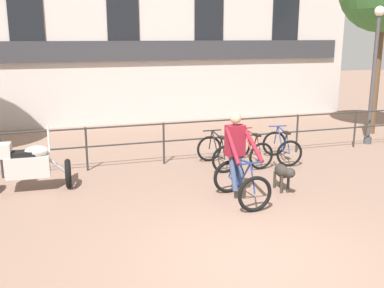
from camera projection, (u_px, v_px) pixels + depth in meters
The scene contains 9 objects.
ground_plane at pixel (254, 260), 6.44m from camera, with size 60.00×60.00×0.00m, color #846656.
canal_railing at pixel (164, 136), 11.08m from camera, with size 15.05×0.05×1.05m.
cyclist_with_bike at pixel (238, 162), 8.63m from camera, with size 0.73×1.20×1.70m.
dog at pixel (283, 172), 9.16m from camera, with size 0.26×0.93×0.59m.
parked_motorcycle at pixel (27, 165), 9.16m from camera, with size 1.71×0.70×1.35m.
parked_bicycle_near_lamp at pixel (217, 153), 10.90m from camera, with size 0.67×1.12×0.86m.
parked_bicycle_mid_left at pixel (250, 150), 11.16m from camera, with size 0.76×1.17×0.86m.
parked_bicycle_mid_right at pixel (282, 147), 11.43m from camera, with size 0.80×1.19×0.86m.
street_lamp at pixel (374, 68), 12.82m from camera, with size 0.28×0.28×3.93m.
Camera 1 is at (-2.65, -5.31, 3.13)m, focal length 42.00 mm.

